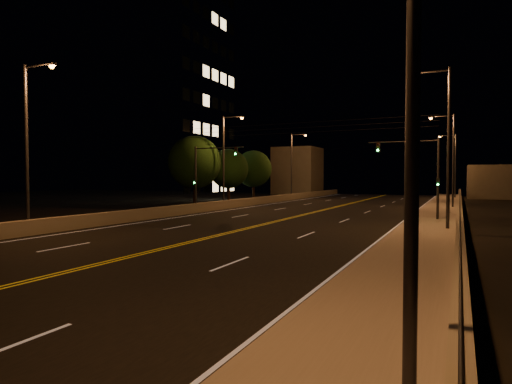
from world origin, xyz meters
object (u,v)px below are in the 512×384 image
at_px(streetlight_4, 29,138).
at_px(tree_2, 253,169).
at_px(streetlight_1, 444,139).
at_px(streetlight_2, 451,155).
at_px(streetlight_0, 394,17).
at_px(streetlight_3, 454,162).
at_px(tree_1, 229,169).
at_px(building_tower, 144,95).
at_px(traffic_signal_left, 205,171).
at_px(streetlight_6, 293,162).
at_px(traffic_signal_right, 424,169).
at_px(streetlight_5, 226,156).
at_px(tree_0, 195,162).

relative_size(streetlight_4, tree_2, 1.35).
distance_m(streetlight_1, streetlight_2, 20.43).
bearing_deg(streetlight_0, streetlight_3, 90.00).
relative_size(streetlight_4, tree_1, 1.39).
distance_m(streetlight_1, building_tower, 50.48).
relative_size(building_tower, tree_1, 4.69).
height_order(traffic_signal_left, tree_2, tree_2).
height_order(streetlight_6, traffic_signal_right, streetlight_6).
distance_m(streetlight_2, streetlight_3, 22.67).
height_order(streetlight_6, tree_2, streetlight_6).
bearing_deg(streetlight_5, tree_2, 106.06).
relative_size(streetlight_2, tree_2, 1.35).
bearing_deg(tree_0, traffic_signal_left, -49.99).
distance_m(streetlight_6, tree_0, 20.23).
relative_size(streetlight_2, streetlight_4, 1.00).
xyz_separation_m(streetlight_5, streetlight_6, (0.00, 20.24, 0.00)).
height_order(streetlight_4, tree_2, streetlight_4).
bearing_deg(tree_2, streetlight_2, -16.73).
xyz_separation_m(streetlight_1, tree_2, (-26.26, 28.33, -1.06)).
xyz_separation_m(streetlight_2, streetlight_4, (-21.47, -31.51, 0.00)).
distance_m(streetlight_2, traffic_signal_right, 14.80).
bearing_deg(tree_2, streetlight_0, -62.12).
bearing_deg(tree_2, tree_1, -94.44).
distance_m(tree_1, tree_2, 6.52).
distance_m(streetlight_5, traffic_signal_left, 6.24).
xyz_separation_m(streetlight_0, traffic_signal_right, (-1.53, 27.13, -1.70)).
relative_size(streetlight_3, tree_0, 1.23).
distance_m(streetlight_0, streetlight_6, 57.43).
height_order(streetlight_5, traffic_signal_left, streetlight_5).
distance_m(streetlight_2, streetlight_5, 23.18).
height_order(streetlight_3, traffic_signal_right, streetlight_3).
bearing_deg(streetlight_2, streetlight_6, 151.79).
bearing_deg(streetlight_6, streetlight_0, -68.04).
xyz_separation_m(streetlight_0, traffic_signal_left, (-20.35, 27.13, -1.70)).
height_order(traffic_signal_left, tree_0, tree_0).
height_order(streetlight_6, building_tower, building_tower).
bearing_deg(tree_2, streetlight_1, -47.17).
height_order(building_tower, tree_2, building_tower).
distance_m(streetlight_5, traffic_signal_right, 20.87).
bearing_deg(streetlight_3, streetlight_5, -124.38).
bearing_deg(tree_0, tree_1, 96.34).
relative_size(streetlight_6, tree_1, 1.39).
height_order(streetlight_0, tree_2, streetlight_0).
height_order(streetlight_2, streetlight_6, same).
bearing_deg(tree_1, streetlight_1, -39.20).
height_order(streetlight_5, streetlight_6, same).
relative_size(streetlight_2, streetlight_6, 1.00).
height_order(traffic_signal_right, building_tower, building_tower).
xyz_separation_m(streetlight_5, tree_1, (-5.29, 10.11, -1.17)).
height_order(streetlight_6, tree_1, streetlight_6).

